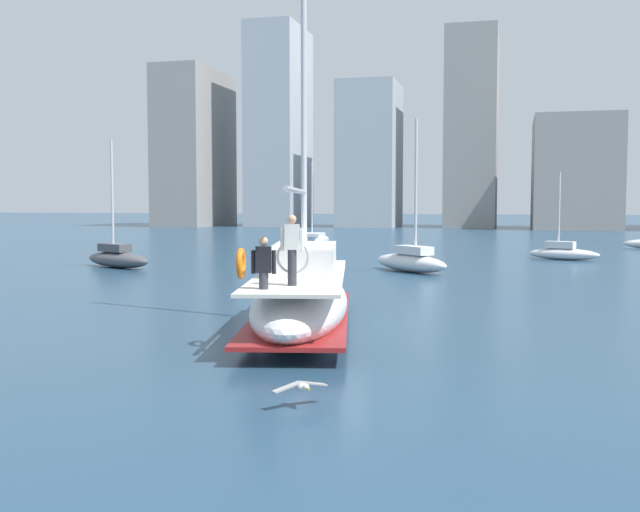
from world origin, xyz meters
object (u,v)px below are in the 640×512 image
Objects in this scene: main_sailboat at (301,295)px; moored_sloop_near at (411,260)px; seagull at (301,386)px; moored_cutter_right at (563,252)px; moored_catamaran at (117,257)px; moored_sloop_far at (311,238)px.

main_sailboat is 1.72× the size of moored_sloop_near.
moored_cutter_right is at bearing 79.88° from seagull.
moored_catamaran is (-14.86, -1.28, -0.03)m from moored_sloop_near.
main_sailboat is 17.32m from moored_sloop_near.
moored_catamaran is at bearing -101.46° from moored_sloop_far.
moored_sloop_near is 1.11× the size of moored_catamaran.
moored_sloop_near is 23.09m from moored_sloop_far.
moored_cutter_right is at bearing 73.19° from main_sailboat.
moored_sloop_near is 1.12× the size of moored_sloop_far.
moored_sloop_near reaches higher than seagull.
main_sailboat is 28.31m from moored_cutter_right.
seagull is (2.04, -7.34, -0.56)m from main_sailboat.
moored_sloop_far is at bearing 116.83° from moored_sloop_near.
moored_catamaran is at bearing -175.07° from moored_sloop_near.
moored_sloop_near is at bearing 87.98° from main_sailboat.
moored_cutter_right is (22.44, 11.07, -0.08)m from moored_catamaran.
moored_sloop_far is 46.77m from seagull.
moored_sloop_far is 22.33m from moored_catamaran.
main_sailboat reaches higher than moored_sloop_near.
moored_sloop_far reaches higher than moored_cutter_right.
moored_sloop_near is at bearing -63.17° from moored_sloop_far.
moored_sloop_far is at bearing 104.68° from seagull.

